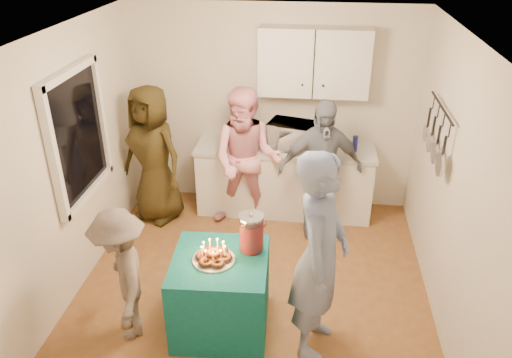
# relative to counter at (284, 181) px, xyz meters

# --- Properties ---
(floor) EXTENTS (4.00, 4.00, 0.00)m
(floor) POSITION_rel_counter_xyz_m (-0.20, -1.70, -0.43)
(floor) COLOR brown
(floor) RESTS_ON ground
(ceiling) EXTENTS (4.00, 4.00, 0.00)m
(ceiling) POSITION_rel_counter_xyz_m (-0.20, -1.70, 2.17)
(ceiling) COLOR white
(ceiling) RESTS_ON floor
(back_wall) EXTENTS (3.60, 3.60, 0.00)m
(back_wall) POSITION_rel_counter_xyz_m (-0.20, 0.30, 0.87)
(back_wall) COLOR silver
(back_wall) RESTS_ON floor
(left_wall) EXTENTS (4.00, 4.00, 0.00)m
(left_wall) POSITION_rel_counter_xyz_m (-2.00, -1.70, 0.87)
(left_wall) COLOR silver
(left_wall) RESTS_ON floor
(right_wall) EXTENTS (4.00, 4.00, 0.00)m
(right_wall) POSITION_rel_counter_xyz_m (1.60, -1.70, 0.87)
(right_wall) COLOR silver
(right_wall) RESTS_ON floor
(window_night) EXTENTS (0.04, 1.00, 1.20)m
(window_night) POSITION_rel_counter_xyz_m (-1.97, -1.40, 1.12)
(window_night) COLOR black
(window_night) RESTS_ON left_wall
(counter) EXTENTS (2.20, 0.58, 0.86)m
(counter) POSITION_rel_counter_xyz_m (0.00, 0.00, 0.00)
(counter) COLOR white
(counter) RESTS_ON floor
(countertop) EXTENTS (2.24, 0.62, 0.05)m
(countertop) POSITION_rel_counter_xyz_m (0.00, -0.00, 0.46)
(countertop) COLOR beige
(countertop) RESTS_ON counter
(upper_cabinet) EXTENTS (1.30, 0.30, 0.80)m
(upper_cabinet) POSITION_rel_counter_xyz_m (0.30, 0.15, 1.52)
(upper_cabinet) COLOR white
(upper_cabinet) RESTS_ON back_wall
(pot_rack) EXTENTS (0.12, 1.00, 0.60)m
(pot_rack) POSITION_rel_counter_xyz_m (1.52, -1.00, 1.17)
(pot_rack) COLOR black
(pot_rack) RESTS_ON right_wall
(microwave) EXTENTS (0.68, 0.54, 0.33)m
(microwave) POSITION_rel_counter_xyz_m (0.09, 0.00, 0.64)
(microwave) COLOR white
(microwave) RESTS_ON countertop
(party_table) EXTENTS (0.89, 0.89, 0.76)m
(party_table) POSITION_rel_counter_xyz_m (-0.42, -2.18, -0.05)
(party_table) COLOR #0E5D5C
(party_table) RESTS_ON floor
(donut_cake) EXTENTS (0.38, 0.38, 0.18)m
(donut_cake) POSITION_rel_counter_xyz_m (-0.47, -2.20, 0.42)
(donut_cake) COLOR #381C0C
(donut_cake) RESTS_ON party_table
(punch_jar) EXTENTS (0.22, 0.22, 0.34)m
(punch_jar) POSITION_rel_counter_xyz_m (-0.16, -1.99, 0.50)
(punch_jar) COLOR red
(punch_jar) RESTS_ON party_table
(man_birthday) EXTENTS (0.58, 0.77, 1.91)m
(man_birthday) POSITION_rel_counter_xyz_m (0.45, -2.30, 0.53)
(man_birthday) COLOR #7B8BB3
(man_birthday) RESTS_ON floor
(woman_back_left) EXTENTS (1.01, 0.85, 1.75)m
(woman_back_left) POSITION_rel_counter_xyz_m (-1.60, -0.34, 0.44)
(woman_back_left) COLOR brown
(woman_back_left) RESTS_ON floor
(woman_back_center) EXTENTS (0.92, 0.75, 1.77)m
(woman_back_center) POSITION_rel_counter_xyz_m (-0.43, -0.39, 0.45)
(woman_back_center) COLOR pink
(woman_back_center) RESTS_ON floor
(woman_back_right) EXTENTS (1.07, 0.65, 1.70)m
(woman_back_right) POSITION_rel_counter_xyz_m (0.44, -0.46, 0.42)
(woman_back_right) COLOR black
(woman_back_right) RESTS_ON floor
(child_near_left) EXTENTS (0.81, 0.97, 1.31)m
(child_near_left) POSITION_rel_counter_xyz_m (-1.26, -2.37, 0.22)
(child_near_left) COLOR #5A4E48
(child_near_left) RESTS_ON floor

